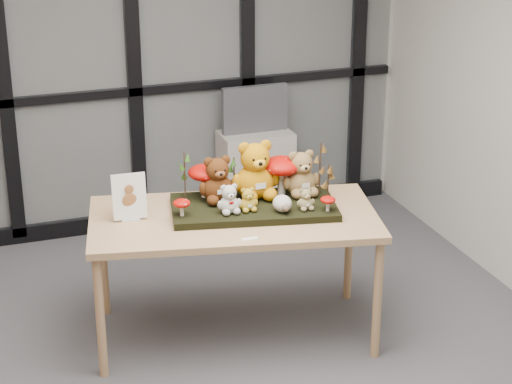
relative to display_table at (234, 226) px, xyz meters
name	(u,v)px	position (x,y,z in m)	size (l,w,h in m)	color
room_shell	(148,103)	(-0.62, -0.72, 0.98)	(5.00, 5.00, 5.00)	#BCB9B1
glass_partition	(68,45)	(-0.62, 1.75, 0.72)	(4.90, 0.06, 2.78)	#2D383F
display_table	(234,226)	(0.00, 0.00, 0.00)	(1.76, 1.13, 0.76)	tan
diorama_tray	(254,207)	(0.13, 0.03, 0.09)	(0.94, 0.47, 0.04)	black
bear_pooh_yellow	(255,166)	(0.18, 0.14, 0.29)	(0.29, 0.26, 0.38)	#C87F09
bear_brown_medium	(217,176)	(-0.05, 0.16, 0.25)	(0.23, 0.20, 0.30)	#4D250D
bear_tan_back	(301,170)	(0.44, 0.09, 0.25)	(0.23, 0.20, 0.30)	olive
bear_small_yellow	(248,198)	(0.07, -0.04, 0.18)	(0.11, 0.10, 0.15)	gold
bear_white_bow	(229,197)	(-0.04, -0.03, 0.20)	(0.14, 0.13, 0.19)	beige
bear_beige_small	(306,198)	(0.38, -0.13, 0.18)	(0.11, 0.10, 0.14)	#928452
plush_cream_hedgehog	(282,203)	(0.25, -0.12, 0.16)	(0.08, 0.07, 0.11)	beige
mushroom_back_left	(205,179)	(-0.10, 0.24, 0.21)	(0.19, 0.19, 0.21)	#A70B05
mushroom_back_right	(282,174)	(0.34, 0.13, 0.23)	(0.22, 0.22, 0.25)	#A70B05
mushroom_front_left	(182,207)	(-0.30, 0.01, 0.16)	(0.10, 0.10, 0.11)	#A70B05
mushroom_front_right	(328,203)	(0.49, -0.20, 0.15)	(0.09, 0.09, 0.10)	#A70B05
sprig_green_far_left	(185,176)	(-0.22, 0.23, 0.25)	(0.05, 0.05, 0.29)	#113E0E
sprig_green_mid_left	(208,179)	(-0.07, 0.25, 0.21)	(0.05, 0.05, 0.21)	#113E0E
sprig_dry_far_right	(320,169)	(0.55, 0.05, 0.27)	(0.05, 0.05, 0.32)	brown
sprig_dry_mid_right	(328,183)	(0.55, -0.07, 0.22)	(0.05, 0.05, 0.23)	brown
sprig_green_centre	(234,175)	(0.08, 0.23, 0.22)	(0.05, 0.05, 0.22)	#113E0E
sign_holder	(129,199)	(-0.56, 0.14, 0.19)	(0.19, 0.07, 0.27)	silver
label_card	(250,239)	(-0.02, -0.33, 0.07)	(0.09, 0.03, 0.00)	white
cabinet	(256,177)	(0.68, 1.56, -0.34)	(0.53, 0.31, 0.71)	#B3AAA0
monitor	(255,109)	(0.68, 1.58, 0.19)	(0.49, 0.05, 0.35)	#4C4F53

